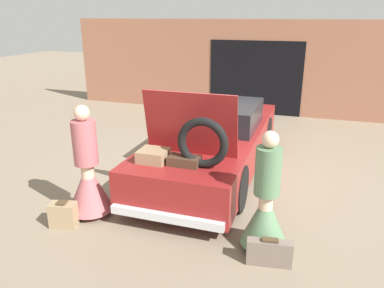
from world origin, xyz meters
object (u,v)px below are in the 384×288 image
object	(u,v)px
person_right	(265,209)
suitcase_beside_right_person	(269,253)
suitcase_beside_left_person	(63,215)
person_left	(88,178)
car	(214,141)

from	to	relation	value
person_right	suitcase_beside_right_person	xyz separation A→B (m)	(0.12, -0.34, -0.41)
suitcase_beside_left_person	person_right	bearing A→B (deg)	7.83
person_left	suitcase_beside_right_person	size ratio (longest dim) A/B	3.04
person_right	suitcase_beside_left_person	xyz separation A→B (m)	(-2.83, -0.39, -0.39)
person_left	suitcase_beside_right_person	bearing A→B (deg)	82.32
person_left	suitcase_beside_left_person	distance (m)	0.64
person_left	person_right	world-z (taller)	person_left
person_left	suitcase_beside_right_person	world-z (taller)	person_left
suitcase_beside_left_person	car	bearing A→B (deg)	61.27
person_left	person_right	size ratio (longest dim) A/B	1.07
suitcase_beside_left_person	suitcase_beside_right_person	xyz separation A→B (m)	(2.95, 0.05, -0.02)
person_left	suitcase_beside_left_person	world-z (taller)	person_left
person_left	car	bearing A→B (deg)	150.34
car	suitcase_beside_right_person	xyz separation A→B (m)	(1.45, -2.70, -0.43)
person_left	suitcase_beside_left_person	xyz separation A→B (m)	(-0.18, -0.44, -0.43)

